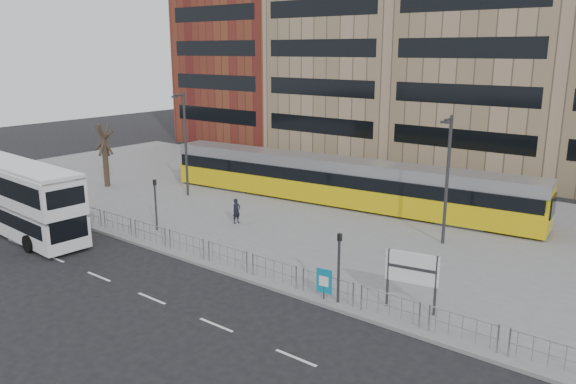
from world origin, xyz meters
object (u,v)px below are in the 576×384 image
Objects in this scene: station_sign at (412,271)px; lamp_post_west at (185,140)px; double_decker_bus at (22,197)px; traffic_light_east at (339,259)px; ad_panel at (324,282)px; pedestrian at (236,211)px; tram at (339,181)px; bare_tree at (102,121)px; traffic_light_west at (155,198)px; lamp_post_east at (447,175)px.

lamp_post_west is (-21.56, 7.21, 2.41)m from station_sign.
station_sign is at bearing 14.76° from double_decker_bus.
traffic_light_east is at bearing -167.89° from station_sign.
pedestrian is at bearing 145.13° from ad_panel.
bare_tree is (-17.33, -6.90, 3.53)m from tram.
pedestrian is 8.77m from lamp_post_west.
lamp_post_west is (-18.12, 8.50, 3.37)m from ad_panel.
tram is 17.38× the size of pedestrian.
traffic_light_west is at bearing -54.68° from lamp_post_west.
lamp_post_east is at bearing 93.77° from station_sign.
pedestrian is at bearing 47.93° from traffic_light_west.
double_decker_bus reaches higher than traffic_light_east.
lamp_post_east is (11.67, 4.29, 3.16)m from pedestrian.
traffic_light_east is (14.01, -1.67, 0.00)m from traffic_light_west.
ad_panel is at bearing -25.12° from lamp_post_west.
bare_tree is at bearing -172.61° from lamp_post_east.
tram is 12.88m from traffic_light_west.
lamp_post_west reaches higher than traffic_light_east.
lamp_post_west is (-7.60, 2.77, 3.38)m from pedestrian.
lamp_post_east reaches higher than tram.
traffic_light_east is (11.18, -5.62, 1.19)m from pedestrian.
lamp_post_east reaches higher than traffic_light_east.
lamp_post_east reaches higher than ad_panel.
pedestrian is (-10.52, 5.72, -0.01)m from ad_panel.
station_sign is at bearing 34.32° from traffic_light_east.
ad_panel is 1.35m from traffic_light_east.
station_sign is 14.68m from pedestrian.
double_decker_bus is 20.17m from tram.
tram is 8.82× the size of traffic_light_west.
lamp_post_west is 1.07× the size of bare_tree.
pedestrian is 5.00m from traffic_light_west.
tram is at bearing 59.63° from double_decker_bus.
tram is 3.84× the size of bare_tree.
lamp_post_west is 19.33m from lamp_post_east.
tram is 10.78× the size of station_sign.
double_decker_bus reaches higher than tram.
double_decker_bus is 12.03m from lamp_post_west.
traffic_light_east is at bearing -13.21° from traffic_light_west.
ad_panel is 10.56m from lamp_post_east.
traffic_light_west and traffic_light_east have the same top height.
traffic_light_east reaches higher than ad_panel.
tram is 8.82× the size of traffic_light_east.
station_sign is 3.03m from traffic_light_east.
double_decker_bus is 7.86× the size of ad_panel.
ad_panel is at bearing -111.14° from pedestrian.
traffic_light_west is at bearing -21.89° from bare_tree.
lamp_post_west is (-18.78, 8.39, 2.19)m from traffic_light_east.
traffic_light_west is at bearing -120.64° from tram.
double_decker_bus is 1.52× the size of bare_tree.
double_decker_bus is 3.49× the size of traffic_light_east.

